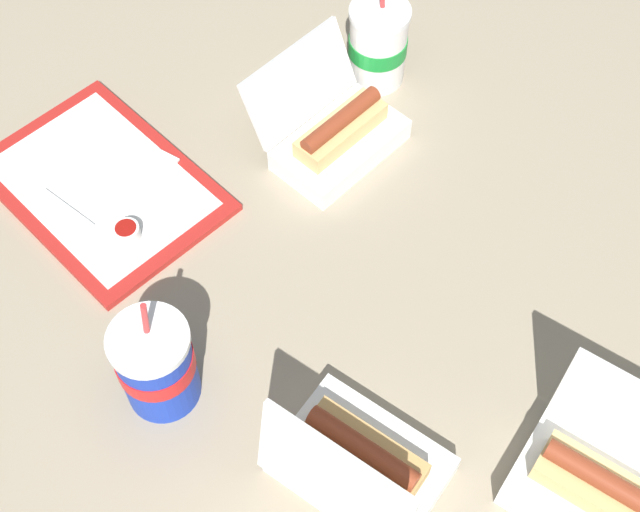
# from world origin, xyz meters

# --- Properties ---
(ground_plane) EXTENTS (3.20, 3.20, 0.00)m
(ground_plane) POSITION_xyz_m (0.00, 0.00, 0.00)
(ground_plane) COLOR gray
(food_tray) EXTENTS (0.40, 0.30, 0.01)m
(food_tray) POSITION_xyz_m (0.37, 0.14, 0.01)
(food_tray) COLOR red
(food_tray) RESTS_ON ground_plane
(ketchup_cup) EXTENTS (0.04, 0.04, 0.02)m
(ketchup_cup) POSITION_xyz_m (0.25, 0.15, 0.03)
(ketchup_cup) COLOR white
(ketchup_cup) RESTS_ON food_tray
(napkin_stack) EXTENTS (0.13, 0.13, 0.00)m
(napkin_stack) POSITION_xyz_m (0.36, 0.08, 0.02)
(napkin_stack) COLOR white
(napkin_stack) RESTS_ON food_tray
(plastic_fork) EXTENTS (0.11, 0.04, 0.00)m
(plastic_fork) POSITION_xyz_m (0.35, 0.20, 0.02)
(plastic_fork) COLOR white
(plastic_fork) RESTS_ON food_tray
(clamshell_hotdog_front) EXTENTS (0.24, 0.21, 0.19)m
(clamshell_hotdog_front) POSITION_xyz_m (-0.24, 0.11, 0.04)
(clamshell_hotdog_front) COLOR white
(clamshell_hotdog_front) RESTS_ON ground_plane
(clamshell_hotdog_right) EXTENTS (0.21, 0.23, 0.15)m
(clamshell_hotdog_right) POSITION_xyz_m (0.20, -0.20, 0.04)
(clamshell_hotdog_right) COLOR white
(clamshell_hotdog_right) RESTS_ON ground_plane
(clamshell_hotdog_center) EXTENTS (0.23, 0.21, 0.18)m
(clamshell_hotdog_center) POSITION_xyz_m (-0.44, -0.11, 0.04)
(clamshell_hotdog_center) COLOR white
(clamshell_hotdog_center) RESTS_ON ground_plane
(soda_cup_right) EXTENTS (0.10, 0.10, 0.21)m
(soda_cup_right) POSITION_xyz_m (0.29, -0.36, 0.07)
(soda_cup_right) COLOR white
(soda_cup_right) RESTS_ON ground_plane
(soda_cup_center) EXTENTS (0.11, 0.11, 0.21)m
(soda_cup_center) POSITION_xyz_m (0.01, 0.24, 0.08)
(soda_cup_center) COLOR #1938B7
(soda_cup_center) RESTS_ON ground_plane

